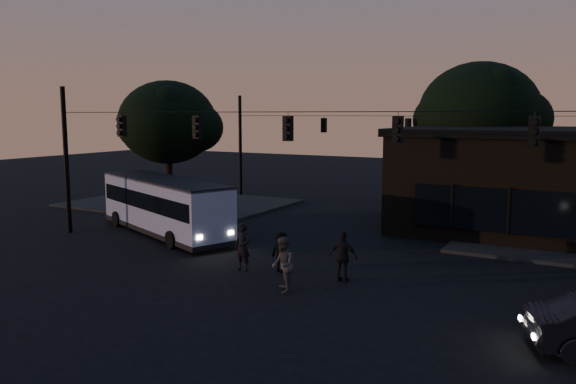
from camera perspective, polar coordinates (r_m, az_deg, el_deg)
The scene contains 12 objects.
ground at distance 19.94m, azimuth -5.66°, elevation -9.97°, with size 120.00×120.00×0.00m, color black.
sidewalk_far_left at distance 39.09m, azimuth -10.92°, elevation -1.11°, with size 14.00×10.00×0.15m, color black.
building at distance 31.79m, azimuth 25.48°, elevation 1.00°, with size 15.40×10.41×5.40m.
tree_behind at distance 38.20m, azimuth 18.82°, elevation 7.62°, with size 7.60×7.60×9.43m.
tree_left at distance 37.87m, azimuth -12.12°, elevation 6.92°, with size 6.40×6.40×8.30m.
signal_rig_near at distance 22.44m, azimuth 0.00°, elevation 3.66°, with size 26.24×0.30×7.50m.
signal_rig_far at distance 37.24m, azimuth 12.05°, elevation 4.81°, with size 26.24×0.30×7.50m.
bus at distance 29.26m, azimuth -12.50°, elevation -1.12°, with size 10.33×6.15×2.87m.
pedestrian_a at distance 22.15m, azimuth -4.62°, elevation -5.59°, with size 0.69×0.45×1.90m, color black.
pedestrian_b at distance 19.51m, azimuth -0.53°, elevation -7.38°, with size 0.94×0.73×1.93m, color #403A3A.
pedestrian_c at distance 20.77m, azimuth 5.63°, elevation -6.54°, with size 1.10×0.46×1.88m, color black.
pedestrian_d at distance 21.90m, azimuth -0.70°, elevation -6.14°, with size 1.03×0.59×1.59m, color black.
Camera 1 is at (10.84, -15.58, 6.11)m, focal length 35.00 mm.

